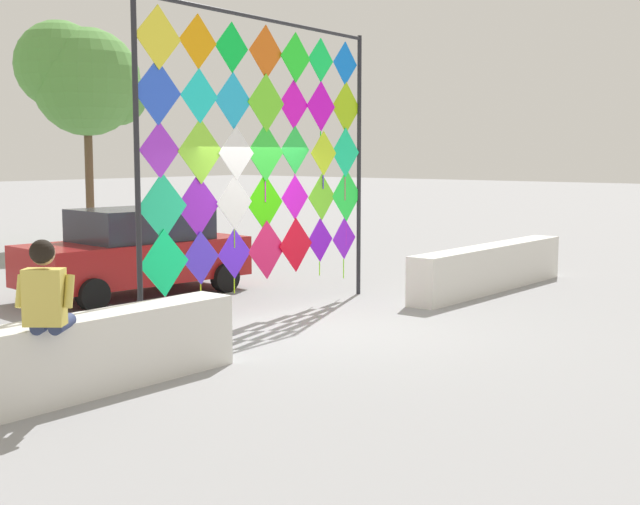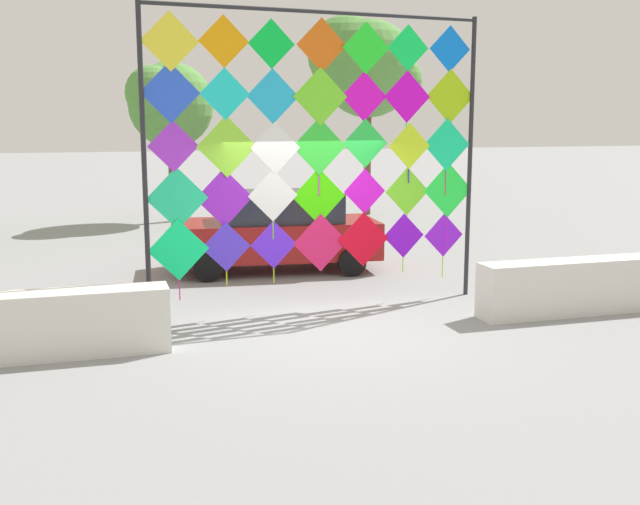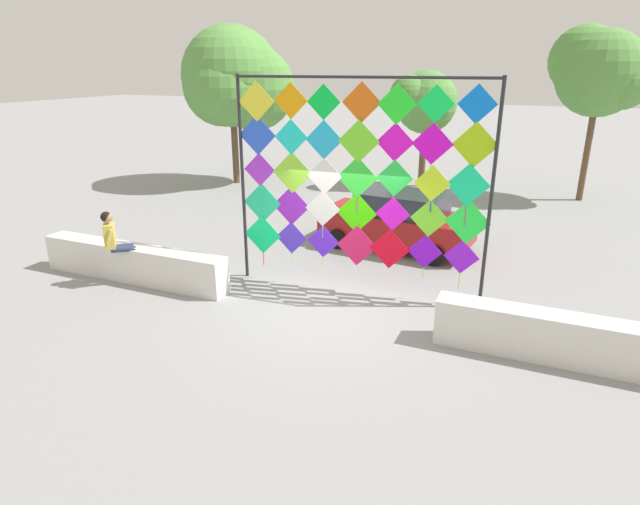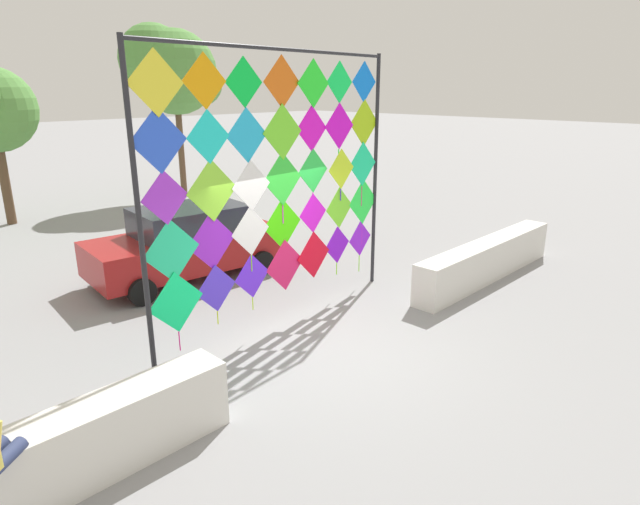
% 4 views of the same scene
% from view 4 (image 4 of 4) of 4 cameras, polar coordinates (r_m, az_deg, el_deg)
% --- Properties ---
extents(ground, '(120.00, 120.00, 0.00)m').
position_cam_4_polar(ground, '(8.21, 0.91, -10.18)').
color(ground, gray).
extents(plaza_ledge_right, '(4.64, 0.50, 0.80)m').
position_cam_4_polar(plaza_ledge_right, '(11.42, 17.45, -0.77)').
color(plaza_ledge_right, silver).
rests_on(plaza_ledge_right, ground).
extents(kite_display_rack, '(5.16, 0.45, 4.36)m').
position_cam_4_polar(kite_display_rack, '(8.34, -4.11, 8.42)').
color(kite_display_rack, '#232328').
rests_on(kite_display_rack, ground).
extents(parked_car, '(3.96, 2.14, 1.48)m').
position_cam_4_polar(parked_car, '(11.20, -14.04, 1.07)').
color(parked_car, maroon).
rests_on(parked_car, ground).
extents(tree_broadleaf, '(3.15, 2.97, 5.82)m').
position_cam_4_polar(tree_broadleaf, '(19.65, -15.67, 18.35)').
color(tree_broadleaf, brown).
rests_on(tree_broadleaf, ground).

